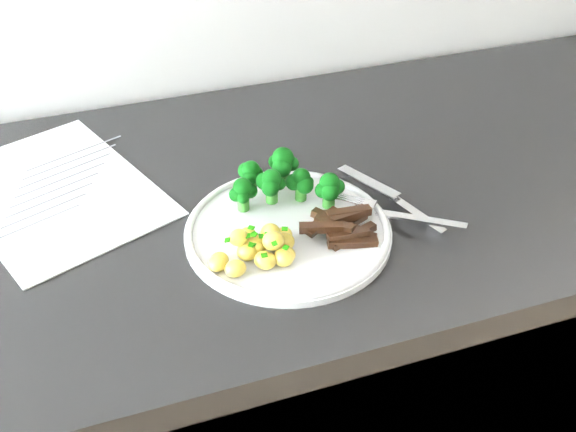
{
  "coord_description": "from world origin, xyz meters",
  "views": [
    {
      "loc": [
        -0.04,
        0.95,
        1.46
      ],
      "look_at": [
        0.17,
        1.57,
        0.95
      ],
      "focal_mm": 42.48,
      "sensor_mm": 36.0,
      "label": 1
    }
  ],
  "objects_px": {
    "counter": "(244,413)",
    "potatoes": "(259,248)",
    "knife": "(403,206)",
    "recipe_paper": "(55,191)",
    "beef_strips": "(342,225)",
    "plate": "(288,230)",
    "fork": "(402,214)",
    "broccoli": "(284,180)"
  },
  "relations": [
    {
      "from": "potatoes",
      "to": "fork",
      "type": "distance_m",
      "value": 0.19
    },
    {
      "from": "counter",
      "to": "recipe_paper",
      "type": "bearing_deg",
      "value": 156.07
    },
    {
      "from": "fork",
      "to": "knife",
      "type": "height_order",
      "value": "fork"
    },
    {
      "from": "fork",
      "to": "knife",
      "type": "distance_m",
      "value": 0.03
    },
    {
      "from": "broccoli",
      "to": "fork",
      "type": "height_order",
      "value": "broccoli"
    },
    {
      "from": "plate",
      "to": "broccoli",
      "type": "relative_size",
      "value": 1.78
    },
    {
      "from": "beef_strips",
      "to": "fork",
      "type": "xyz_separation_m",
      "value": [
        0.08,
        -0.0,
        -0.0
      ]
    },
    {
      "from": "broccoli",
      "to": "beef_strips",
      "type": "bearing_deg",
      "value": -59.96
    },
    {
      "from": "recipe_paper",
      "to": "potatoes",
      "type": "relative_size",
      "value": 3.41
    },
    {
      "from": "potatoes",
      "to": "fork",
      "type": "relative_size",
      "value": 0.81
    },
    {
      "from": "counter",
      "to": "plate",
      "type": "distance_m",
      "value": 0.48
    },
    {
      "from": "potatoes",
      "to": "fork",
      "type": "height_order",
      "value": "potatoes"
    },
    {
      "from": "plate",
      "to": "potatoes",
      "type": "distance_m",
      "value": 0.06
    },
    {
      "from": "broccoli",
      "to": "potatoes",
      "type": "relative_size",
      "value": 1.32
    },
    {
      "from": "plate",
      "to": "broccoli",
      "type": "height_order",
      "value": "broccoli"
    },
    {
      "from": "recipe_paper",
      "to": "beef_strips",
      "type": "relative_size",
      "value": 3.76
    },
    {
      "from": "knife",
      "to": "beef_strips",
      "type": "bearing_deg",
      "value": -165.5
    },
    {
      "from": "counter",
      "to": "recipe_paper",
      "type": "relative_size",
      "value": 6.52
    },
    {
      "from": "counter",
      "to": "recipe_paper",
      "type": "xyz_separation_m",
      "value": [
        -0.22,
        0.1,
        0.46
      ]
    },
    {
      "from": "recipe_paper",
      "to": "fork",
      "type": "height_order",
      "value": "fork"
    },
    {
      "from": "plate",
      "to": "potatoes",
      "type": "relative_size",
      "value": 2.35
    },
    {
      "from": "fork",
      "to": "broccoli",
      "type": "bearing_deg",
      "value": 147.15
    },
    {
      "from": "counter",
      "to": "potatoes",
      "type": "bearing_deg",
      "value": -89.25
    },
    {
      "from": "beef_strips",
      "to": "knife",
      "type": "xyz_separation_m",
      "value": [
        0.1,
        0.02,
        -0.01
      ]
    },
    {
      "from": "recipe_paper",
      "to": "knife",
      "type": "distance_m",
      "value": 0.47
    },
    {
      "from": "recipe_paper",
      "to": "fork",
      "type": "distance_m",
      "value": 0.46
    },
    {
      "from": "fork",
      "to": "knife",
      "type": "relative_size",
      "value": 0.78
    },
    {
      "from": "knife",
      "to": "potatoes",
      "type": "bearing_deg",
      "value": -169.93
    },
    {
      "from": "potatoes",
      "to": "plate",
      "type": "bearing_deg",
      "value": 37.92
    },
    {
      "from": "counter",
      "to": "potatoes",
      "type": "distance_m",
      "value": 0.5
    },
    {
      "from": "recipe_paper",
      "to": "plate",
      "type": "xyz_separation_m",
      "value": [
        0.27,
        -0.19,
        0.01
      ]
    },
    {
      "from": "recipe_paper",
      "to": "potatoes",
      "type": "xyz_separation_m",
      "value": [
        0.22,
        -0.23,
        0.02
      ]
    },
    {
      "from": "counter",
      "to": "beef_strips",
      "type": "relative_size",
      "value": 24.52
    },
    {
      "from": "broccoli",
      "to": "fork",
      "type": "xyz_separation_m",
      "value": [
        0.13,
        -0.08,
        -0.03
      ]
    },
    {
      "from": "potatoes",
      "to": "beef_strips",
      "type": "relative_size",
      "value": 1.1
    },
    {
      "from": "fork",
      "to": "recipe_paper",
      "type": "bearing_deg",
      "value": 152.37
    },
    {
      "from": "recipe_paper",
      "to": "beef_strips",
      "type": "distance_m",
      "value": 0.39
    },
    {
      "from": "plate",
      "to": "beef_strips",
      "type": "relative_size",
      "value": 2.59
    },
    {
      "from": "counter",
      "to": "knife",
      "type": "bearing_deg",
      "value": -24.06
    },
    {
      "from": "recipe_paper",
      "to": "knife",
      "type": "relative_size",
      "value": 2.14
    },
    {
      "from": "beef_strips",
      "to": "knife",
      "type": "relative_size",
      "value": 0.57
    },
    {
      "from": "recipe_paper",
      "to": "knife",
      "type": "height_order",
      "value": "knife"
    }
  ]
}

